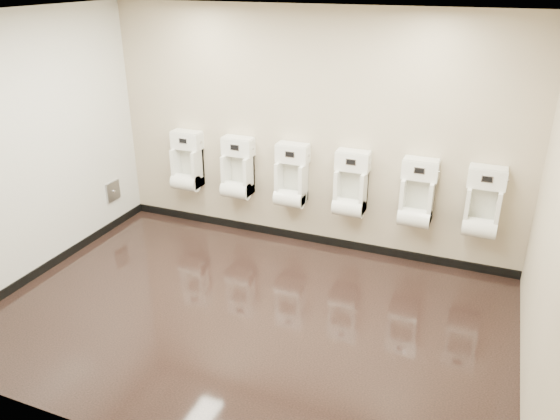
# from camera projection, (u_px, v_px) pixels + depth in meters

# --- Properties ---
(ground) EXTENTS (5.00, 3.50, 0.00)m
(ground) POSITION_uv_depth(u_px,v_px,m) (248.00, 315.00, 5.39)
(ground) COLOR black
(ground) RESTS_ON ground
(ceiling) EXTENTS (5.00, 3.50, 0.00)m
(ceiling) POSITION_uv_depth(u_px,v_px,m) (240.00, 16.00, 4.26)
(ceiling) COLOR white
(back_wall) EXTENTS (5.00, 0.02, 2.80)m
(back_wall) POSITION_uv_depth(u_px,v_px,m) (309.00, 133.00, 6.31)
(back_wall) COLOR #BEB093
(back_wall) RESTS_ON ground
(front_wall) EXTENTS (5.00, 0.02, 2.80)m
(front_wall) POSITION_uv_depth(u_px,v_px,m) (122.00, 278.00, 3.34)
(front_wall) COLOR #BEB093
(front_wall) RESTS_ON ground
(left_wall) EXTENTS (0.02, 3.50, 2.80)m
(left_wall) POSITION_uv_depth(u_px,v_px,m) (28.00, 151.00, 5.68)
(left_wall) COLOR #BEB093
(left_wall) RESTS_ON ground
(right_wall) EXTENTS (0.02, 3.50, 2.80)m
(right_wall) POSITION_uv_depth(u_px,v_px,m) (555.00, 229.00, 3.97)
(right_wall) COLOR #BEB093
(right_wall) RESTS_ON ground
(tile_overlay_left) EXTENTS (0.01, 3.50, 2.80)m
(tile_overlay_left) POSITION_uv_depth(u_px,v_px,m) (28.00, 151.00, 5.68)
(tile_overlay_left) COLOR white
(tile_overlay_left) RESTS_ON ground
(skirting_back) EXTENTS (5.00, 0.02, 0.10)m
(skirting_back) POSITION_uv_depth(u_px,v_px,m) (307.00, 237.00, 6.85)
(skirting_back) COLOR black
(skirting_back) RESTS_ON ground
(skirting_left) EXTENTS (0.02, 3.50, 0.10)m
(skirting_left) POSITION_uv_depth(u_px,v_px,m) (51.00, 264.00, 6.23)
(skirting_left) COLOR black
(skirting_left) RESTS_ON ground
(access_panel) EXTENTS (0.04, 0.25, 0.25)m
(access_panel) POSITION_uv_depth(u_px,v_px,m) (113.00, 191.00, 7.06)
(access_panel) COLOR #9E9EA3
(access_panel) RESTS_ON left_wall
(urinal_0) EXTENTS (0.40, 0.30, 0.74)m
(urinal_0) POSITION_uv_depth(u_px,v_px,m) (187.00, 165.00, 6.98)
(urinal_0) COLOR white
(urinal_0) RESTS_ON back_wall
(urinal_1) EXTENTS (0.40, 0.30, 0.74)m
(urinal_1) POSITION_uv_depth(u_px,v_px,m) (237.00, 172.00, 6.73)
(urinal_1) COLOR white
(urinal_1) RESTS_ON back_wall
(urinal_2) EXTENTS (0.40, 0.30, 0.74)m
(urinal_2) POSITION_uv_depth(u_px,v_px,m) (291.00, 180.00, 6.49)
(urinal_2) COLOR white
(urinal_2) RESTS_ON back_wall
(urinal_3) EXTENTS (0.40, 0.30, 0.74)m
(urinal_3) POSITION_uv_depth(u_px,v_px,m) (351.00, 189.00, 6.24)
(urinal_3) COLOR white
(urinal_3) RESTS_ON back_wall
(urinal_4) EXTENTS (0.40, 0.30, 0.74)m
(urinal_4) POSITION_uv_depth(u_px,v_px,m) (417.00, 198.00, 5.98)
(urinal_4) COLOR white
(urinal_4) RESTS_ON back_wall
(urinal_5) EXTENTS (0.40, 0.30, 0.74)m
(urinal_5) POSITION_uv_depth(u_px,v_px,m) (483.00, 207.00, 5.74)
(urinal_5) COLOR white
(urinal_5) RESTS_ON back_wall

